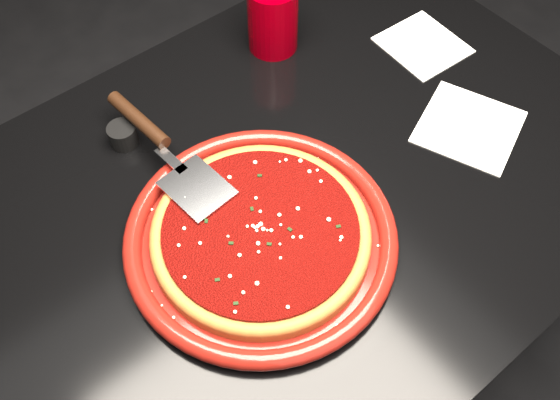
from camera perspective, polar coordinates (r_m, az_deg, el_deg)
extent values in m
cube|color=black|center=(1.64, -0.39, -14.89)|extent=(4.00, 4.00, 0.01)
cube|color=black|center=(1.28, -0.49, -9.23)|extent=(1.20, 0.80, 0.75)
cylinder|color=maroon|center=(0.90, -1.76, -3.40)|extent=(0.45, 0.45, 0.03)
cylinder|color=brown|center=(0.90, -1.77, -3.25)|extent=(0.36, 0.36, 0.02)
torus|color=brown|center=(0.89, -1.78, -2.99)|extent=(0.36, 0.36, 0.02)
cylinder|color=#680A07|center=(0.89, -1.79, -2.80)|extent=(0.32, 0.32, 0.01)
cylinder|color=#91000A|center=(1.14, -0.66, 16.31)|extent=(0.10, 0.10, 0.12)
cube|color=white|center=(1.09, 16.89, 6.44)|extent=(0.20, 0.20, 0.00)
cube|color=white|center=(1.21, 12.92, 13.65)|extent=(0.14, 0.15, 0.00)
cylinder|color=black|center=(1.04, -14.17, 5.76)|extent=(0.06, 0.06, 0.04)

